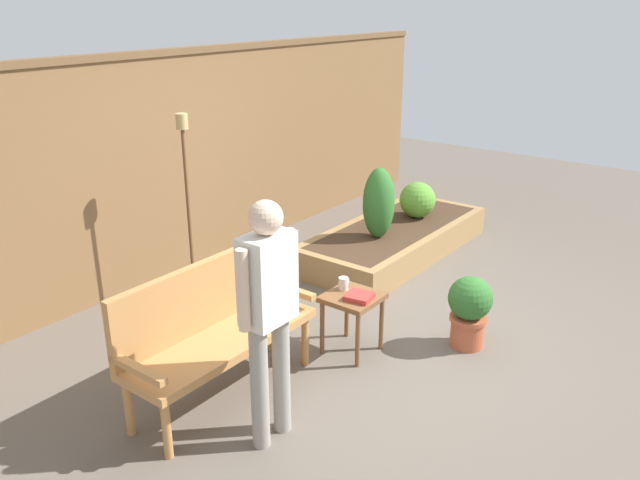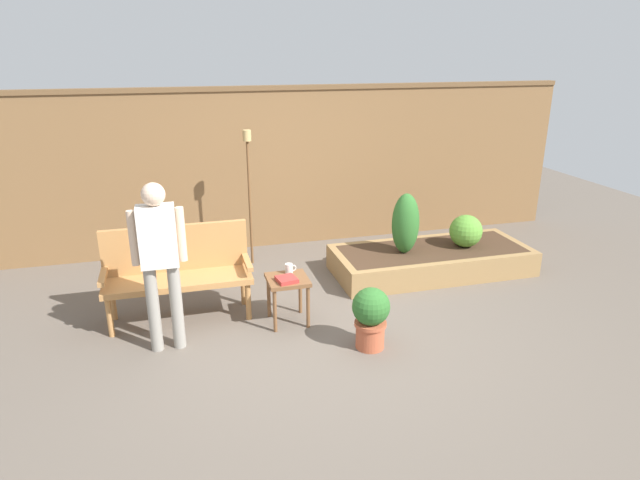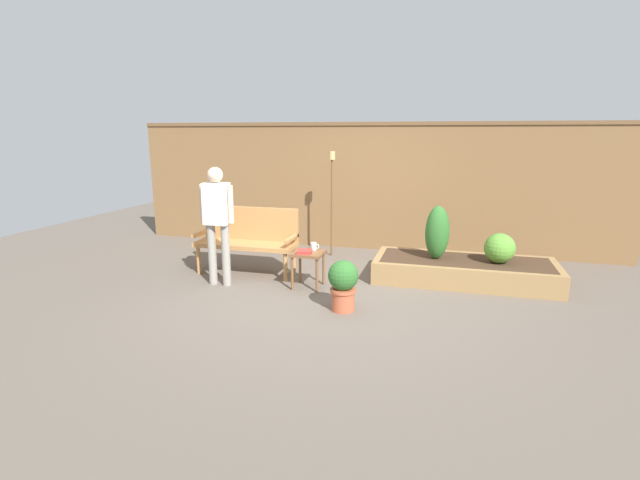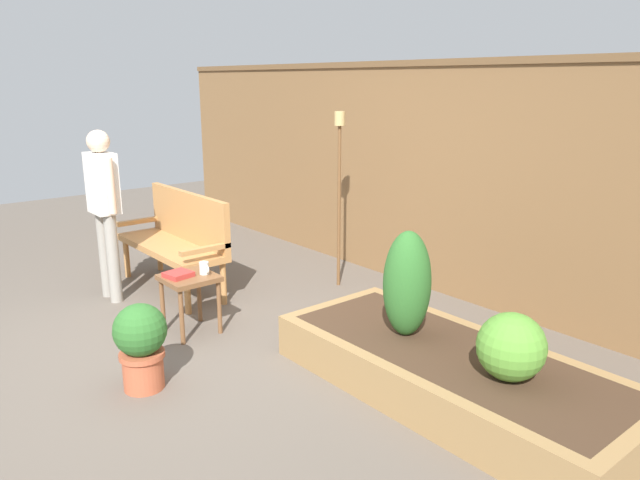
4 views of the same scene
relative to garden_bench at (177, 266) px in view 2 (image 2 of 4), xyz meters
The scene contains 12 objects.
ground_plane 1.65m from the garden_bench, 27.19° to the right, with size 14.00×14.00×0.00m, color #60564C.
fence_back 2.40m from the garden_bench, 53.79° to the left, with size 8.40×0.14×2.16m.
garden_bench is the anchor object (origin of this frame).
side_table 1.14m from the garden_bench, 23.05° to the right, with size 0.40×0.40×0.48m.
cup_on_table 1.13m from the garden_bench, 16.77° to the right, with size 0.11×0.08×0.10m.
book_on_table 1.14m from the garden_bench, 27.15° to the right, with size 0.18×0.19×0.04m, color #B2332D.
potted_boxwood 2.01m from the garden_bench, 34.14° to the right, with size 0.35×0.35×0.59m.
raised_planter_bed 3.06m from the garden_bench, ahead, with size 2.40×1.00×0.30m.
shrub_near_bench 2.65m from the garden_bench, ahead, with size 0.32×0.32×0.73m.
shrub_far_corner 3.45m from the garden_bench, ahead, with size 0.40×0.40×0.40m.
tiki_torch 1.67m from the garden_bench, 53.08° to the left, with size 0.10×0.10×1.70m.
person_by_bench 0.76m from the garden_bench, 101.90° to the right, with size 0.47×0.20×1.56m.
Camera 2 is at (-1.35, -4.54, 2.61)m, focal length 30.49 mm.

